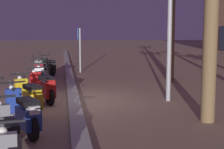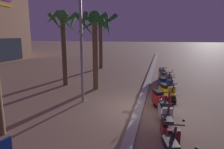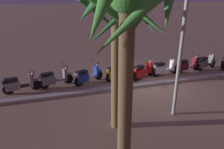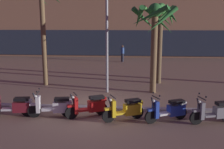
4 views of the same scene
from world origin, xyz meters
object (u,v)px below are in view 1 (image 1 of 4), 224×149
(scooter_maroon_mid_centre, at_px, (41,76))
(scooter_blue_mid_rear, at_px, (23,113))
(scooter_grey_gap_after_mid, at_px, (41,71))
(scooter_yellow_mid_front, at_px, (29,98))
(scooter_white_last_in_row, at_px, (41,81))
(scooter_red_lead_nearest, at_px, (43,88))
(crossing_sign, at_px, (80,45))
(scooter_grey_second_in_line, at_px, (5,140))
(scooter_black_tail_end, at_px, (49,68))

(scooter_maroon_mid_centre, distance_m, scooter_blue_mid_rear, 6.28)
(scooter_grey_gap_after_mid, height_order, scooter_yellow_mid_front, scooter_grey_gap_after_mid)
(scooter_grey_gap_after_mid, relative_size, scooter_white_last_in_row, 0.94)
(scooter_grey_gap_after_mid, xyz_separation_m, scooter_red_lead_nearest, (4.54, 0.34, -0.00))
(scooter_maroon_mid_centre, height_order, crossing_sign, crossing_sign)
(scooter_blue_mid_rear, height_order, crossing_sign, crossing_sign)
(scooter_grey_gap_after_mid, xyz_separation_m, scooter_grey_second_in_line, (9.47, 0.04, -0.01))
(scooter_blue_mid_rear, bearing_deg, scooter_grey_second_in_line, -2.55)
(scooter_black_tail_end, relative_size, crossing_sign, 0.69)
(scooter_maroon_mid_centre, xyz_separation_m, scooter_grey_second_in_line, (8.02, -0.03, 0.01))
(scooter_black_tail_end, bearing_deg, scooter_blue_mid_rear, -0.87)
(scooter_grey_gap_after_mid, bearing_deg, scooter_maroon_mid_centre, 2.73)
(scooter_grey_second_in_line, distance_m, crossing_sign, 12.84)
(scooter_blue_mid_rear, bearing_deg, scooter_maroon_mid_centre, -179.53)
(crossing_sign, bearing_deg, scooter_grey_gap_after_mid, -30.38)
(scooter_yellow_mid_front, bearing_deg, scooter_red_lead_nearest, 169.58)
(scooter_grey_gap_after_mid, height_order, scooter_maroon_mid_centre, same)
(scooter_grey_second_in_line, bearing_deg, scooter_maroon_mid_centre, 179.81)
(scooter_grey_gap_after_mid, distance_m, scooter_grey_second_in_line, 9.47)
(scooter_white_last_in_row, xyz_separation_m, crossing_sign, (-6.29, 1.70, 1.06))
(scooter_grey_second_in_line, bearing_deg, scooter_red_lead_nearest, 176.58)
(scooter_red_lead_nearest, relative_size, scooter_blue_mid_rear, 0.96)
(scooter_grey_gap_after_mid, distance_m, scooter_blue_mid_rear, 7.73)
(crossing_sign, bearing_deg, scooter_yellow_mid_front, -11.09)
(scooter_grey_gap_after_mid, xyz_separation_m, scooter_blue_mid_rear, (7.73, 0.12, -0.01))
(scooter_maroon_mid_centre, distance_m, scooter_red_lead_nearest, 3.11)
(scooter_grey_gap_after_mid, bearing_deg, scooter_blue_mid_rear, 0.89)
(scooter_black_tail_end, bearing_deg, crossing_sign, 135.54)
(scooter_maroon_mid_centre, height_order, scooter_yellow_mid_front, scooter_maroon_mid_centre)
(scooter_black_tail_end, height_order, scooter_yellow_mid_front, scooter_black_tail_end)
(scooter_black_tail_end, xyz_separation_m, scooter_red_lead_nearest, (6.09, 0.08, -0.00))
(scooter_black_tail_end, xyz_separation_m, scooter_white_last_in_row, (4.64, -0.08, -0.01))
(scooter_blue_mid_rear, bearing_deg, scooter_red_lead_nearest, 176.11)
(scooter_maroon_mid_centre, relative_size, scooter_yellow_mid_front, 1.15)
(scooter_white_last_in_row, distance_m, scooter_yellow_mid_front, 2.94)
(scooter_yellow_mid_front, bearing_deg, crossing_sign, 168.91)
(scooter_yellow_mid_front, bearing_deg, scooter_grey_second_in_line, -0.33)
(scooter_maroon_mid_centre, bearing_deg, scooter_blue_mid_rear, 0.47)
(scooter_blue_mid_rear, xyz_separation_m, crossing_sign, (-10.92, 1.75, 1.06))
(scooter_yellow_mid_front, relative_size, crossing_sign, 0.68)
(scooter_black_tail_end, relative_size, scooter_blue_mid_rear, 0.96)
(scooter_blue_mid_rear, distance_m, crossing_sign, 11.11)
(scooter_grey_gap_after_mid, bearing_deg, scooter_grey_second_in_line, 0.26)
(scooter_red_lead_nearest, bearing_deg, scooter_grey_gap_after_mid, -175.76)
(scooter_white_last_in_row, bearing_deg, scooter_red_lead_nearest, 6.35)
(scooter_black_tail_end, relative_size, scooter_white_last_in_row, 0.90)
(scooter_grey_gap_after_mid, bearing_deg, crossing_sign, 149.62)
(scooter_maroon_mid_centre, height_order, scooter_blue_mid_rear, same)
(scooter_maroon_mid_centre, height_order, scooter_red_lead_nearest, scooter_maroon_mid_centre)
(scooter_maroon_mid_centre, bearing_deg, scooter_black_tail_end, 176.34)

